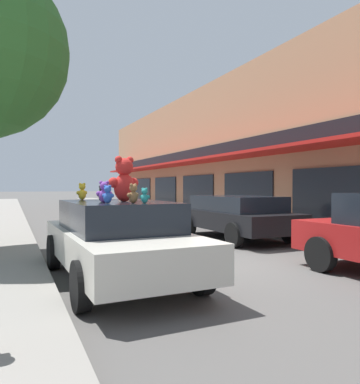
{
  "coord_description": "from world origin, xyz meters",
  "views": [
    {
      "loc": [
        -4.26,
        -7.18,
        1.72
      ],
      "look_at": [
        -0.45,
        1.26,
        1.58
      ],
      "focal_mm": 35.0,
      "sensor_mm": 36.0,
      "label": 1
    }
  ],
  "objects": [
    {
      "name": "teddy_bear_teal",
      "position": [
        -2.3,
        -1.44,
        1.57
      ],
      "size": [
        0.16,
        0.18,
        0.25
      ],
      "rotation": [
        0.0,
        0.0,
        2.23
      ],
      "color": "teal",
      "rests_on": "plush_art_car"
    },
    {
      "name": "plush_art_car",
      "position": [
        -2.5,
        -0.49,
        0.78
      ],
      "size": [
        2.17,
        4.79,
        1.44
      ],
      "rotation": [
        0.0,
        0.0,
        0.02
      ],
      "color": "beige",
      "rests_on": "ground_plane"
    },
    {
      "name": "teddy_bear_giant",
      "position": [
        -2.4,
        -0.59,
        1.84
      ],
      "size": [
        0.62,
        0.41,
        0.82
      ],
      "rotation": [
        0.0,
        0.0,
        3.37
      ],
      "color": "red",
      "rests_on": "plush_art_car"
    },
    {
      "name": "storefront_row",
      "position": [
        12.17,
        10.35,
        3.81
      ],
      "size": [
        14.12,
        41.63,
        7.62
      ],
      "color": "tan",
      "rests_on": "ground_plane"
    },
    {
      "name": "ground_plane",
      "position": [
        0.0,
        0.0,
        0.0
      ],
      "size": [
        260.0,
        260.0,
        0.0
      ],
      "primitive_type": "plane",
      "color": "#514F4C"
    },
    {
      "name": "parked_car_far_center",
      "position": [
        2.41,
        3.16,
        0.8
      ],
      "size": [
        2.2,
        4.63,
        1.41
      ],
      "color": "black",
      "rests_on": "ground_plane"
    },
    {
      "name": "teddy_bear_black",
      "position": [
        -2.76,
        -0.45,
        1.59
      ],
      "size": [
        0.22,
        0.18,
        0.29
      ],
      "rotation": [
        0.0,
        0.0,
        2.62
      ],
      "color": "black",
      "rests_on": "plush_art_car"
    },
    {
      "name": "teddy_bear_purple",
      "position": [
        -2.85,
        -0.95,
        1.62
      ],
      "size": [
        0.28,
        0.19,
        0.37
      ],
      "rotation": [
        0.0,
        0.0,
        2.84
      ],
      "color": "purple",
      "rests_on": "plush_art_car"
    },
    {
      "name": "teddy_bear_blue",
      "position": [
        -2.84,
        -1.18,
        1.59
      ],
      "size": [
        0.2,
        0.2,
        0.3
      ],
      "rotation": [
        0.0,
        0.0,
        2.36
      ],
      "color": "blue",
      "rests_on": "plush_art_car"
    },
    {
      "name": "teddy_bear_yellow",
      "position": [
        -2.93,
        0.67,
        1.61
      ],
      "size": [
        0.26,
        0.2,
        0.35
      ],
      "rotation": [
        0.0,
        0.0,
        3.61
      ],
      "color": "yellow",
      "rests_on": "plush_art_car"
    },
    {
      "name": "teddy_bear_pink",
      "position": [
        -2.07,
        0.62,
        1.55
      ],
      "size": [
        0.17,
        0.12,
        0.23
      ],
      "rotation": [
        0.0,
        0.0,
        3.53
      ],
      "color": "pink",
      "rests_on": "plush_art_car"
    },
    {
      "name": "teddy_bear_brown",
      "position": [
        -2.46,
        -1.33,
        1.6
      ],
      "size": [
        0.24,
        0.19,
        0.32
      ],
      "rotation": [
        0.0,
        0.0,
        3.62
      ],
      "color": "olive",
      "rests_on": "plush_art_car"
    },
    {
      "name": "teddy_bear_white",
      "position": [
        -2.3,
        -0.14,
        1.56
      ],
      "size": [
        0.17,
        0.1,
        0.23
      ],
      "rotation": [
        0.0,
        0.0,
        3.16
      ],
      "color": "white",
      "rests_on": "plush_art_car"
    }
  ]
}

